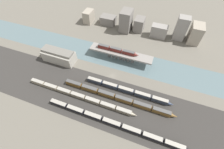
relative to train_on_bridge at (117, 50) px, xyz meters
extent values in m
plane|color=#666056|center=(3.22, -20.91, -9.84)|extent=(400.00, 400.00, 0.00)
cube|color=#33302D|center=(3.22, -44.91, -9.84)|extent=(280.00, 42.00, 0.01)
cube|color=slate|center=(3.22, 0.00, -9.84)|extent=(320.00, 26.55, 0.01)
cube|color=gray|center=(3.22, 0.00, -2.42)|extent=(56.38, 9.41, 1.41)
cylinder|color=slate|center=(-8.16, 0.00, -6.48)|extent=(2.43, 2.43, 6.72)
cylinder|color=slate|center=(-4.37, 0.00, -6.48)|extent=(2.43, 2.43, 6.72)
cylinder|color=slate|center=(-0.57, 0.00, -6.48)|extent=(2.43, 2.43, 6.72)
cylinder|color=slate|center=(3.22, 0.00, -6.48)|extent=(2.43, 2.43, 6.72)
cylinder|color=slate|center=(7.01, 0.00, -6.48)|extent=(2.43, 2.43, 6.72)
cylinder|color=slate|center=(10.80, 0.00, -6.48)|extent=(2.43, 2.43, 6.72)
cylinder|color=slate|center=(14.60, 0.00, -6.48)|extent=(2.43, 2.43, 6.72)
cube|color=#5B1E19|center=(-12.90, 0.00, -0.15)|extent=(10.61, 2.86, 3.11)
cube|color=#4C4C4C|center=(-12.90, 0.00, 1.60)|extent=(10.18, 2.63, 0.40)
cube|color=#5B1E19|center=(-1.35, 0.00, -0.15)|extent=(10.61, 2.86, 3.11)
cube|color=#4C4C4C|center=(-1.35, 0.00, 1.60)|extent=(10.18, 2.63, 0.40)
cube|color=#5B1E19|center=(10.19, 0.00, -0.15)|extent=(10.61, 2.86, 3.11)
cube|color=#4C4C4C|center=(10.19, 0.00, 1.60)|extent=(10.18, 2.63, 0.40)
cone|color=#5B1E19|center=(17.35, 0.00, -0.31)|extent=(3.71, 2.57, 2.57)
cube|color=black|center=(-23.54, -59.52, -8.25)|extent=(12.47, 2.90, 3.18)
cube|color=#9E998E|center=(-23.54, -59.52, -6.46)|extent=(11.97, 2.66, 0.40)
cube|color=black|center=(-10.16, -59.52, -8.25)|extent=(12.47, 2.90, 3.18)
cube|color=#9E998E|center=(-10.16, -59.52, -6.46)|extent=(11.97, 2.66, 0.40)
cube|color=black|center=(3.22, -59.52, -8.25)|extent=(12.47, 2.90, 3.18)
cube|color=#9E998E|center=(3.22, -59.52, -6.46)|extent=(11.97, 2.66, 0.40)
cube|color=black|center=(16.61, -59.52, -8.25)|extent=(12.47, 2.90, 3.18)
cube|color=#9E998E|center=(16.61, -59.52, -6.46)|extent=(11.97, 2.66, 0.40)
cube|color=black|center=(29.99, -59.52, -8.25)|extent=(12.47, 2.90, 3.18)
cube|color=#9E998E|center=(29.99, -59.52, -6.46)|extent=(11.97, 2.66, 0.40)
cube|color=black|center=(43.37, -59.52, -8.25)|extent=(12.47, 2.90, 3.18)
cube|color=#9E998E|center=(43.37, -59.52, -6.46)|extent=(11.97, 2.66, 0.40)
cube|color=black|center=(56.76, -59.52, -8.25)|extent=(12.47, 2.90, 3.18)
cube|color=#9E998E|center=(56.76, -59.52, -6.46)|extent=(11.97, 2.66, 0.40)
cube|color=gray|center=(-49.56, -48.98, -8.30)|extent=(11.23, 2.87, 3.08)
cube|color=#9E998E|center=(-49.56, -48.98, -6.56)|extent=(10.78, 2.64, 0.40)
cube|color=gray|center=(-37.69, -48.98, -8.30)|extent=(11.23, 2.87, 3.08)
cube|color=#9E998E|center=(-37.69, -48.98, -6.56)|extent=(10.78, 2.64, 0.40)
cube|color=gray|center=(-25.82, -48.98, -8.30)|extent=(11.23, 2.87, 3.08)
cube|color=#9E998E|center=(-25.82, -48.98, -6.56)|extent=(10.78, 2.64, 0.40)
cube|color=gray|center=(-13.95, -48.98, -8.30)|extent=(11.23, 2.87, 3.08)
cube|color=#9E998E|center=(-13.95, -48.98, -6.56)|extent=(10.78, 2.64, 0.40)
cube|color=gray|center=(-2.08, -48.98, -8.30)|extent=(11.23, 2.87, 3.08)
cube|color=#9E998E|center=(-2.08, -48.98, -6.56)|extent=(10.78, 2.64, 0.40)
cube|color=gray|center=(9.79, -48.98, -8.30)|extent=(11.23, 2.87, 3.08)
cube|color=#9E998E|center=(9.79, -48.98, -6.56)|extent=(10.78, 2.64, 0.40)
cube|color=gray|center=(21.66, -48.98, -8.30)|extent=(11.23, 2.87, 3.08)
cube|color=#9E998E|center=(21.66, -48.98, -6.56)|extent=(10.78, 2.64, 0.40)
cone|color=gray|center=(29.24, -48.98, -8.45)|extent=(3.93, 2.58, 2.58)
cube|color=brown|center=(-21.89, -40.66, -7.95)|extent=(12.89, 2.92, 3.78)
cube|color=#4C4C4C|center=(-21.89, -40.66, -5.86)|extent=(12.37, 2.68, 0.40)
cube|color=brown|center=(-8.29, -40.66, -7.95)|extent=(12.89, 2.92, 3.78)
cube|color=#4C4C4C|center=(-8.29, -40.66, -5.86)|extent=(12.37, 2.68, 0.40)
cube|color=brown|center=(5.32, -40.66, -7.95)|extent=(12.89, 2.92, 3.78)
cube|color=#4C4C4C|center=(5.32, -40.66, -5.86)|extent=(12.37, 2.68, 0.40)
cube|color=brown|center=(18.92, -40.66, -7.95)|extent=(12.89, 2.92, 3.78)
cube|color=#4C4C4C|center=(18.92, -40.66, -5.86)|extent=(12.37, 2.68, 0.40)
cube|color=brown|center=(32.53, -40.66, -7.95)|extent=(12.89, 2.92, 3.78)
cube|color=#4C4C4C|center=(32.53, -40.66, -5.86)|extent=(12.37, 2.68, 0.40)
cube|color=brown|center=(46.13, -40.66, -7.95)|extent=(12.89, 2.92, 3.78)
cube|color=#4C4C4C|center=(46.13, -40.66, -5.86)|extent=(12.37, 2.68, 0.40)
cone|color=brown|center=(54.83, -40.66, -8.14)|extent=(4.51, 2.63, 2.63)
cube|color=#2D384C|center=(-7.74, -32.26, -7.95)|extent=(11.86, 2.81, 3.78)
cube|color=#9E998E|center=(-7.74, -32.26, -5.86)|extent=(11.39, 2.59, 0.40)
cube|color=#2D384C|center=(5.11, -32.26, -7.95)|extent=(11.86, 2.81, 3.78)
cube|color=#9E998E|center=(5.11, -32.26, -5.86)|extent=(11.39, 2.59, 0.40)
cube|color=#2D384C|center=(17.96, -32.26, -7.95)|extent=(11.86, 2.81, 3.78)
cube|color=#9E998E|center=(17.96, -32.26, -5.86)|extent=(11.39, 2.59, 0.40)
cube|color=#2D384C|center=(30.81, -32.26, -7.95)|extent=(11.86, 2.81, 3.78)
cube|color=#9E998E|center=(30.81, -32.26, -5.86)|extent=(11.39, 2.59, 0.40)
cube|color=#2D384C|center=(43.66, -32.26, -7.95)|extent=(11.86, 2.81, 3.78)
cube|color=#9E998E|center=(43.66, -32.26, -5.86)|extent=(11.39, 2.59, 0.40)
cone|color=#2D384C|center=(51.67, -32.26, -8.14)|extent=(4.15, 2.53, 2.53)
cube|color=#9E998E|center=(-47.64, -20.42, -5.00)|extent=(28.87, 11.95, 9.68)
cube|color=slate|center=(-47.64, -20.42, 0.90)|extent=(28.29, 8.36, 2.12)
cube|color=gray|center=(-50.64, 46.16, -3.11)|extent=(8.79, 13.67, 13.45)
cube|color=slate|center=(-28.16, 49.97, -5.16)|extent=(16.56, 11.55, 9.36)
cube|color=slate|center=(-5.92, 45.14, 1.29)|extent=(11.03, 15.76, 22.26)
cube|color=slate|center=(7.63, 50.32, -2.97)|extent=(9.87, 13.61, 13.74)
cube|color=gray|center=(29.47, 45.87, -3.54)|extent=(16.09, 8.92, 12.59)
cube|color=gray|center=(49.36, 49.65, 2.10)|extent=(10.70, 9.54, 23.87)
cube|color=gray|center=(63.78, 49.83, -0.60)|extent=(10.87, 15.71, 18.47)
camera|label=1|loc=(29.81, -94.54, 87.79)|focal=24.00mm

